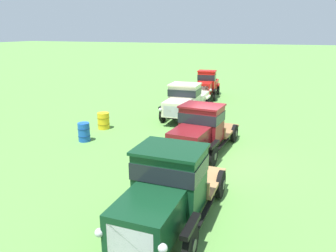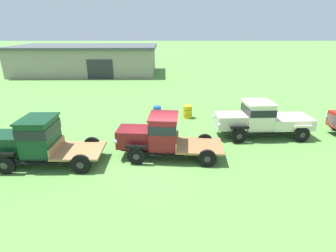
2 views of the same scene
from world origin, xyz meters
name	(u,v)px [view 2 (image 2 of 2)]	position (x,y,z in m)	size (l,w,h in m)	color
ground_plane	(155,163)	(0.00, 0.00, 0.00)	(240.00, 240.00, 0.00)	#5B9342
farm_shed	(87,59)	(-10.35, 26.50, 1.93)	(19.27, 9.88, 3.82)	gray
vintage_truck_second_in_line	(35,140)	(-5.59, 0.11, 1.22)	(5.31, 2.18, 2.29)	black
vintage_truck_midrow_center	(159,135)	(0.19, 0.79, 1.15)	(5.39, 2.43, 2.18)	black
vintage_truck_far_side	(262,119)	(6.18, 3.32, 1.10)	(5.70, 2.31, 2.13)	black
oil_drum_beside_row	(157,113)	(-0.07, 6.54, 0.46)	(0.59, 0.59, 0.92)	#1951B2
oil_drum_near_fence	(188,112)	(2.12, 6.78, 0.45)	(0.67, 0.67, 0.90)	gold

